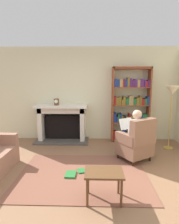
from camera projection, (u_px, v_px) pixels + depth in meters
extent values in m
plane|color=brown|center=(82.00, 183.00, 3.23)|extent=(14.00, 14.00, 0.00)
cube|color=beige|center=(87.00, 94.00, 5.51)|extent=(5.60, 0.10, 2.70)
cube|color=brown|center=(83.00, 174.00, 3.52)|extent=(2.40, 1.80, 0.01)
cube|color=#4C4742|center=(62.00, 141.00, 5.39)|extent=(1.51, 0.64, 0.05)
cube|color=black|center=(63.00, 126.00, 5.55)|extent=(0.99, 0.20, 0.70)
cube|color=silver|center=(42.00, 124.00, 5.43)|extent=(0.12, 0.44, 1.01)
cube|color=silver|center=(83.00, 124.00, 5.39)|extent=(0.12, 0.44, 1.01)
cube|color=silver|center=(62.00, 110.00, 5.34)|extent=(1.31, 0.44, 0.16)
cube|color=silver|center=(61.00, 106.00, 5.26)|extent=(1.47, 0.56, 0.06)
cylinder|color=brown|center=(57.00, 102.00, 5.22)|extent=(0.14, 0.14, 0.18)
cylinder|color=white|center=(56.00, 101.00, 5.16)|extent=(0.10, 0.01, 0.10)
cube|color=brown|center=(113.00, 105.00, 5.33)|extent=(0.04, 0.32, 2.12)
cube|color=brown|center=(149.00, 105.00, 5.30)|extent=(0.04, 0.32, 2.12)
cube|color=brown|center=(132.00, 68.00, 5.14)|extent=(1.06, 0.32, 0.04)
cube|color=brown|center=(129.00, 139.00, 5.49)|extent=(1.02, 0.32, 0.02)
cube|color=maroon|center=(114.00, 135.00, 5.47)|extent=(0.08, 0.26, 0.22)
cube|color=maroon|center=(117.00, 135.00, 5.47)|extent=(0.08, 0.26, 0.19)
cube|color=navy|center=(119.00, 135.00, 5.47)|extent=(0.04, 0.26, 0.21)
cube|color=#1E592D|center=(121.00, 135.00, 5.46)|extent=(0.05, 0.26, 0.23)
cube|color=navy|center=(124.00, 134.00, 5.46)|extent=(0.08, 0.26, 0.26)
cube|color=#997F4C|center=(126.00, 135.00, 5.46)|extent=(0.06, 0.26, 0.20)
cube|color=brown|center=(129.00, 134.00, 5.46)|extent=(0.08, 0.26, 0.24)
cube|color=#1E592D|center=(132.00, 135.00, 5.46)|extent=(0.06, 0.26, 0.22)
cube|color=#1E592D|center=(134.00, 136.00, 5.46)|extent=(0.06, 0.26, 0.16)
cube|color=navy|center=(137.00, 134.00, 5.45)|extent=(0.06, 0.26, 0.26)
cube|color=#4C1E59|center=(139.00, 135.00, 5.45)|extent=(0.04, 0.26, 0.22)
cube|color=#997F4C|center=(140.00, 135.00, 5.45)|extent=(0.04, 0.26, 0.20)
cube|color=black|center=(142.00, 136.00, 5.45)|extent=(0.04, 0.26, 0.18)
cube|color=#997F4C|center=(144.00, 136.00, 5.45)|extent=(0.06, 0.26, 0.17)
cube|color=brown|center=(130.00, 122.00, 5.40)|extent=(1.02, 0.32, 0.02)
cube|color=navy|center=(115.00, 117.00, 5.38)|extent=(0.07, 0.26, 0.25)
cube|color=navy|center=(117.00, 119.00, 5.39)|extent=(0.04, 0.26, 0.16)
cube|color=#1E592D|center=(119.00, 118.00, 5.38)|extent=(0.05, 0.26, 0.24)
cube|color=navy|center=(120.00, 117.00, 5.38)|extent=(0.04, 0.26, 0.26)
cube|color=brown|center=(122.00, 119.00, 5.38)|extent=(0.05, 0.26, 0.19)
cube|color=black|center=(124.00, 119.00, 5.38)|extent=(0.07, 0.26, 0.18)
cube|color=#997F4C|center=(127.00, 119.00, 5.38)|extent=(0.07, 0.26, 0.16)
cube|color=maroon|center=(129.00, 118.00, 5.37)|extent=(0.05, 0.26, 0.25)
cube|color=#997F4C|center=(132.00, 119.00, 5.37)|extent=(0.08, 0.26, 0.17)
cube|color=#1E592D|center=(134.00, 118.00, 5.37)|extent=(0.06, 0.26, 0.21)
cube|color=#1E592D|center=(136.00, 118.00, 5.37)|extent=(0.05, 0.26, 0.22)
cube|color=#1E592D|center=(138.00, 119.00, 5.37)|extent=(0.05, 0.26, 0.18)
cube|color=navy|center=(140.00, 118.00, 5.36)|extent=(0.06, 0.26, 0.20)
cube|color=#1E592D|center=(143.00, 118.00, 5.36)|extent=(0.09, 0.26, 0.23)
cube|color=#1E592D|center=(146.00, 118.00, 5.36)|extent=(0.09, 0.26, 0.23)
cube|color=brown|center=(131.00, 105.00, 5.32)|extent=(1.02, 0.32, 0.02)
cube|color=maroon|center=(115.00, 100.00, 5.30)|extent=(0.05, 0.26, 0.24)
cube|color=brown|center=(117.00, 101.00, 5.30)|extent=(0.08, 0.26, 0.20)
cube|color=brown|center=(120.00, 101.00, 5.30)|extent=(0.06, 0.26, 0.22)
cube|color=brown|center=(122.00, 102.00, 5.30)|extent=(0.04, 0.26, 0.16)
cube|color=brown|center=(124.00, 100.00, 5.29)|extent=(0.06, 0.26, 0.24)
cube|color=#1E592D|center=(127.00, 101.00, 5.29)|extent=(0.09, 0.26, 0.19)
cube|color=#997F4C|center=(130.00, 100.00, 5.28)|extent=(0.07, 0.26, 0.25)
cube|color=#997F4C|center=(132.00, 100.00, 5.28)|extent=(0.04, 0.26, 0.26)
cube|color=#1E592D|center=(134.00, 102.00, 5.29)|extent=(0.08, 0.26, 0.18)
cube|color=brown|center=(137.00, 101.00, 5.28)|extent=(0.08, 0.26, 0.21)
cube|color=brown|center=(140.00, 100.00, 5.28)|extent=(0.05, 0.26, 0.25)
cube|color=maroon|center=(142.00, 102.00, 5.28)|extent=(0.08, 0.26, 0.17)
cube|color=#1E592D|center=(145.00, 101.00, 5.28)|extent=(0.06, 0.26, 0.18)
cube|color=navy|center=(147.00, 101.00, 5.27)|extent=(0.06, 0.26, 0.23)
cube|color=brown|center=(131.00, 87.00, 5.23)|extent=(1.02, 0.32, 0.02)
cube|color=navy|center=(115.00, 83.00, 5.21)|extent=(0.06, 0.26, 0.22)
cube|color=navy|center=(118.00, 83.00, 5.21)|extent=(0.07, 0.26, 0.20)
cube|color=#997F4C|center=(121.00, 83.00, 5.21)|extent=(0.08, 0.26, 0.21)
cube|color=maroon|center=(123.00, 83.00, 5.21)|extent=(0.05, 0.26, 0.22)
cube|color=navy|center=(125.00, 83.00, 5.21)|extent=(0.07, 0.26, 0.21)
cube|color=brown|center=(128.00, 82.00, 5.20)|extent=(0.06, 0.26, 0.26)
cube|color=#4C1E59|center=(130.00, 83.00, 5.20)|extent=(0.06, 0.26, 0.24)
cube|color=#4C1E59|center=(133.00, 83.00, 5.20)|extent=(0.06, 0.26, 0.19)
cube|color=#4C1E59|center=(135.00, 83.00, 5.20)|extent=(0.07, 0.26, 0.22)
cube|color=#997F4C|center=(138.00, 83.00, 5.20)|extent=(0.07, 0.26, 0.20)
cube|color=#4C1E59|center=(140.00, 83.00, 5.19)|extent=(0.06, 0.26, 0.22)
cube|color=#4C1E59|center=(142.00, 83.00, 5.19)|extent=(0.04, 0.26, 0.21)
cube|color=#4C1E59|center=(144.00, 83.00, 5.19)|extent=(0.04, 0.26, 0.20)
cube|color=maroon|center=(146.00, 84.00, 5.19)|extent=(0.05, 0.26, 0.16)
cube|color=#4C1E59|center=(148.00, 83.00, 5.19)|extent=(0.05, 0.26, 0.20)
cube|color=brown|center=(132.00, 69.00, 5.14)|extent=(1.02, 0.32, 0.02)
cylinder|color=#331E14|center=(134.00, 151.00, 4.52)|extent=(0.05, 0.05, 0.12)
cylinder|color=#331E14|center=(118.00, 156.00, 4.26)|extent=(0.05, 0.05, 0.12)
cylinder|color=#331E14|center=(150.00, 158.00, 4.12)|extent=(0.05, 0.05, 0.12)
cylinder|color=#331E14|center=(133.00, 164.00, 3.86)|extent=(0.05, 0.05, 0.12)
cube|color=brown|center=(134.00, 148.00, 4.15)|extent=(0.86, 0.85, 0.30)
cube|color=brown|center=(143.00, 132.00, 3.88)|extent=(0.62, 0.49, 0.55)
cube|color=brown|center=(143.00, 135.00, 4.25)|extent=(0.40, 0.52, 0.22)
cube|color=brown|center=(125.00, 139.00, 3.97)|extent=(0.40, 0.52, 0.22)
cube|color=silver|center=(136.00, 131.00, 4.04)|extent=(0.38, 0.34, 0.50)
sphere|color=#D8AD8C|center=(137.00, 115.00, 3.98)|extent=(0.20, 0.20, 0.20)
cube|color=#191E3F|center=(132.00, 137.00, 4.29)|extent=(0.32, 0.40, 0.12)
cube|color=#191E3F|center=(127.00, 138.00, 4.20)|extent=(0.32, 0.40, 0.12)
cylinder|color=#191E3F|center=(126.00, 145.00, 4.49)|extent=(0.10, 0.10, 0.42)
cylinder|color=#191E3F|center=(121.00, 147.00, 4.41)|extent=(0.10, 0.10, 0.42)
cube|color=white|center=(126.00, 124.00, 4.30)|extent=(0.36, 0.29, 0.25)
cube|color=#996B55|center=(1.00, 139.00, 3.99)|extent=(0.70, 0.16, 0.24)
cube|color=brown|center=(104.00, 173.00, 2.71)|extent=(0.56, 0.39, 0.03)
cylinder|color=brown|center=(87.00, 193.00, 2.60)|extent=(0.04, 0.04, 0.43)
cylinder|color=brown|center=(121.00, 193.00, 2.59)|extent=(0.04, 0.04, 0.43)
cylinder|color=brown|center=(88.00, 181.00, 2.91)|extent=(0.04, 0.04, 0.43)
cylinder|color=brown|center=(119.00, 182.00, 2.89)|extent=(0.04, 0.04, 0.43)
cube|color=#267233|center=(71.00, 174.00, 3.48)|extent=(0.20, 0.26, 0.03)
cube|color=red|center=(104.00, 172.00, 3.55)|extent=(0.32, 0.30, 0.04)
cube|color=#267233|center=(81.00, 171.00, 3.63)|extent=(0.18, 0.21, 0.02)
cube|color=#267233|center=(106.00, 171.00, 3.63)|extent=(0.33, 0.30, 0.03)
cylinder|color=#B7933F|center=(168.00, 148.00, 4.88)|extent=(0.24, 0.24, 0.03)
cylinder|color=#B7933F|center=(170.00, 121.00, 4.75)|extent=(0.03, 0.03, 1.38)
cone|color=beige|center=(172.00, 90.00, 4.62)|extent=(0.32, 0.32, 0.22)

